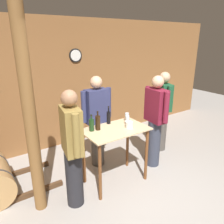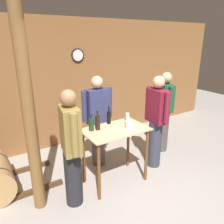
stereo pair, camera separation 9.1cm
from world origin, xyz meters
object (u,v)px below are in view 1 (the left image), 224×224
wine_glass_near_left (127,118)px  person_visitor_with_scarf (72,148)px  wine_bottle_left (98,122)px  ice_bucket (129,125)px  person_visitor_near_door (155,120)px  wine_bottle_far_left (92,125)px  person_host (162,110)px  wine_glass_near_center (127,115)px  wooden_post (30,118)px  wine_bottle_center (109,117)px  person_visitor_bearded (97,120)px

wine_glass_near_left → person_visitor_with_scarf: bearing=-172.2°
wine_bottle_left → ice_bucket: (0.45, -0.21, -0.07)m
ice_bucket → person_visitor_near_door: person_visitor_near_door is taller
wine_bottle_far_left → person_host: (1.78, 0.23, -0.16)m
wine_glass_near_center → person_visitor_near_door: (0.53, -0.15, -0.15)m
wooden_post → wine_bottle_far_left: size_ratio=10.31×
wooden_post → wine_glass_near_left: size_ratio=17.10×
wine_bottle_left → wine_glass_near_center: (0.59, 0.04, -0.01)m
ice_bucket → wine_bottle_left: bearing=154.9°
wine_bottle_center → person_visitor_bearded: size_ratio=0.18×
ice_bucket → person_visitor_near_door: 0.69m
wine_bottle_left → person_host: 1.70m
wine_glass_near_left → person_visitor_near_door: size_ratio=0.09×
person_visitor_bearded → person_host: bearing=-9.6°
ice_bucket → person_host: (1.23, 0.46, -0.11)m
wine_glass_near_left → person_visitor_near_door: 0.65m
wine_glass_near_left → ice_bucket: wine_glass_near_left is taller
wooden_post → person_host: wooden_post is taller
person_visitor_near_door → wine_bottle_center: bearing=164.5°
wine_bottle_left → wine_glass_near_left: size_ratio=1.89×
wine_bottle_left → wine_bottle_center: 0.30m
person_host → person_visitor_bearded: (-1.41, 0.24, 0.01)m
wine_bottle_left → wine_glass_near_left: bearing=-11.5°
wine_bottle_left → wooden_post: bearing=-177.9°
wine_glass_near_left → person_visitor_with_scarf: 1.06m
wooden_post → wine_glass_near_center: (1.58, 0.08, -0.30)m
wine_glass_near_center → person_host: (1.08, 0.21, -0.17)m
person_visitor_near_door → person_host: bearing=33.0°
person_visitor_with_scarf → person_visitor_bearded: 1.09m
wine_bottle_far_left → wine_glass_near_center: (0.69, 0.02, 0.01)m
wooden_post → wine_bottle_left: 1.03m
wine_bottle_left → person_visitor_near_door: 1.14m
ice_bucket → person_host: 1.32m
person_visitor_near_door → person_visitor_with_scarf: bearing=-175.4°
wine_bottle_far_left → wine_bottle_center: (0.38, 0.11, 0.01)m
person_visitor_near_door → ice_bucket: bearing=-171.6°
wooden_post → person_host: (2.66, 0.29, -0.47)m
person_visitor_near_door → wine_bottle_far_left: bearing=174.0°
wine_bottle_far_left → person_visitor_bearded: person_visitor_bearded is taller
ice_bucket → person_host: size_ratio=0.07×
wine_bottle_left → wine_bottle_center: same height
wine_bottle_left → wine_glass_near_center: wine_bottle_left is taller
wooden_post → person_visitor_with_scarf: wooden_post is taller
wine_glass_near_left → ice_bucket: bearing=-113.2°
wine_bottle_center → person_visitor_with_scarf: 0.91m
wooden_post → wine_glass_near_left: wooden_post is taller
person_visitor_bearded → wine_bottle_far_left: bearing=-127.9°
person_visitor_with_scarf → wine_glass_near_center: bearing=14.0°
wooden_post → wine_glass_near_left: (1.48, -0.06, -0.29)m
person_visitor_with_scarf → person_visitor_near_door: bearing=4.6°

